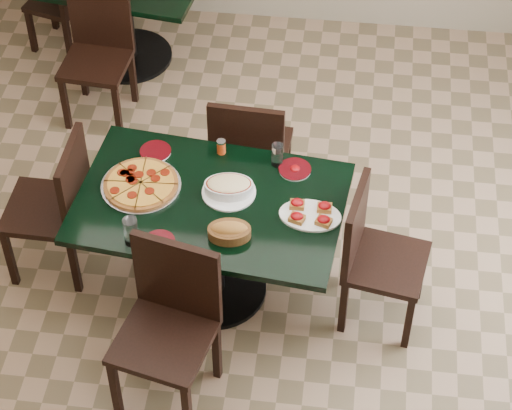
# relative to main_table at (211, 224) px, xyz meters

# --- Properties ---
(floor) EXTENTS (5.50, 5.50, 0.00)m
(floor) POSITION_rel_main_table_xyz_m (0.17, 0.02, -0.57)
(floor) COLOR #8F6F52
(floor) RESTS_ON ground
(main_table) EXTENTS (1.52, 1.07, 0.75)m
(main_table) POSITION_rel_main_table_xyz_m (0.00, 0.00, 0.00)
(main_table) COLOR black
(main_table) RESTS_ON floor
(chair_far) EXTENTS (0.47, 0.47, 0.95)m
(chair_far) POSITION_rel_main_table_xyz_m (0.13, 0.66, -0.03)
(chair_far) COLOR black
(chair_far) RESTS_ON floor
(chair_near) EXTENTS (0.56, 0.56, 1.00)m
(chair_near) POSITION_rel_main_table_xyz_m (-0.11, -0.66, -0.01)
(chair_near) COLOR black
(chair_near) RESTS_ON floor
(chair_right) EXTENTS (0.50, 0.50, 0.92)m
(chair_right) POSITION_rel_main_table_xyz_m (0.89, -0.04, -0.05)
(chair_right) COLOR black
(chair_right) RESTS_ON floor
(chair_left) EXTENTS (0.45, 0.45, 0.95)m
(chair_left) POSITION_rel_main_table_xyz_m (-0.89, 0.10, -0.03)
(chair_left) COLOR black
(chair_left) RESTS_ON floor
(back_chair_near) EXTENTS (0.46, 0.46, 0.92)m
(back_chair_near) POSITION_rel_main_table_xyz_m (-1.01, 1.56, -0.05)
(back_chair_near) COLOR black
(back_chair_near) RESTS_ON floor
(pepperoni_pizza) EXTENTS (0.44, 0.44, 0.04)m
(pepperoni_pizza) POSITION_rel_main_table_xyz_m (-0.39, 0.06, 0.20)
(pepperoni_pizza) COLOR silver
(pepperoni_pizza) RESTS_ON main_table
(lasagna_casserole) EXTENTS (0.29, 0.29, 0.09)m
(lasagna_casserole) POSITION_rel_main_table_xyz_m (0.09, 0.07, 0.23)
(lasagna_casserole) COLOR white
(lasagna_casserole) RESTS_ON main_table
(bread_basket) EXTENTS (0.24, 0.18, 0.10)m
(bread_basket) POSITION_rel_main_table_xyz_m (0.14, -0.24, 0.22)
(bread_basket) COLOR brown
(bread_basket) RESTS_ON main_table
(bruschetta_platter) EXTENTS (0.35, 0.26, 0.05)m
(bruschetta_platter) POSITION_rel_main_table_xyz_m (0.54, -0.05, 0.21)
(bruschetta_platter) COLOR white
(bruschetta_platter) RESTS_ON main_table
(side_plate_near) EXTENTS (0.16, 0.16, 0.02)m
(side_plate_near) POSITION_rel_main_table_xyz_m (-0.21, -0.33, 0.19)
(side_plate_near) COLOR white
(side_plate_near) RESTS_ON main_table
(side_plate_far_r) EXTENTS (0.18, 0.18, 0.03)m
(side_plate_far_r) POSITION_rel_main_table_xyz_m (0.43, 0.29, 0.19)
(side_plate_far_r) COLOR white
(side_plate_far_r) RESTS_ON main_table
(side_plate_far_l) EXTENTS (0.18, 0.18, 0.02)m
(side_plate_far_l) POSITION_rel_main_table_xyz_m (-0.36, 0.34, 0.19)
(side_plate_far_l) COLOR white
(side_plate_far_l) RESTS_ON main_table
(napkin_setting) EXTENTS (0.16, 0.16, 0.01)m
(napkin_setting) POSITION_rel_main_table_xyz_m (-0.26, -0.35, 0.18)
(napkin_setting) COLOR white
(napkin_setting) RESTS_ON main_table
(water_glass_a) EXTENTS (0.06, 0.06, 0.14)m
(water_glass_a) POSITION_rel_main_table_xyz_m (0.33, 0.33, 0.25)
(water_glass_a) COLOR silver
(water_glass_a) RESTS_ON main_table
(water_glass_b) EXTENTS (0.08, 0.08, 0.16)m
(water_glass_b) POSITION_rel_main_table_xyz_m (-0.35, -0.35, 0.26)
(water_glass_b) COLOR silver
(water_glass_b) RESTS_ON main_table
(pepper_shaker) EXTENTS (0.05, 0.05, 0.09)m
(pepper_shaker) POSITION_rel_main_table_xyz_m (0.00, 0.38, 0.23)
(pepper_shaker) COLOR #C14614
(pepper_shaker) RESTS_ON main_table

